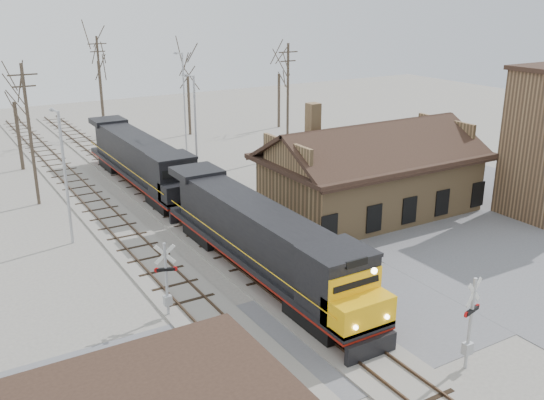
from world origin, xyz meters
The scene contains 20 objects.
ground centered at (0.00, 0.00, 0.00)m, with size 140.00×140.00×0.00m, color #9C978D.
road centered at (0.00, 0.00, 0.01)m, with size 60.00×9.00×0.03m, color #5C5C61.
parking_lot centered at (18.00, 4.00, 0.02)m, with size 22.00×26.00×0.03m, color #5C5C61.
track_main centered at (0.00, 15.00, 0.07)m, with size 3.40×90.00×0.24m.
track_siding centered at (-4.50, 15.00, 0.07)m, with size 3.40×90.00×0.24m.
depot centered at (11.99, 12.00, 2.41)m, with size 15.20×9.31×7.90m.
locomotive_lead centered at (0.00, 6.27, 2.21)m, with size 2.83×18.95×4.20m.
locomotive_trailing centered at (0.00, 25.49, 2.21)m, with size 2.83×18.95×3.98m.
crossbuck_near centered at (3.00, -5.09, 1.93)m, with size 1.16×0.37×4.11m.
crossbuck_far centered at (-5.98, 5.27, 1.81)m, with size 1.05×0.47×3.83m.
streetlight_a centered at (-7.68, 17.08, 4.69)m, with size 0.25×2.04×8.31m.
streetlight_b centered at (4.25, 24.59, 4.93)m, with size 0.25×2.04×8.79m.
streetlight_c centered at (7.85, 35.20, 5.32)m, with size 0.25×2.04×9.55m.
utility_pole_a centered at (-7.98, 25.84, 5.36)m, with size 2.00×0.24×10.27m.
utility_pole_b centered at (3.05, 46.59, 5.54)m, with size 2.00×0.24×10.62m.
utility_pole_c centered at (15.31, 28.15, 5.53)m, with size 2.00×0.24×10.59m.
tree_b centered at (-7.29, 36.41, 7.00)m, with size 4.01×4.01×9.83m.
tree_c centered at (2.69, 45.36, 9.48)m, with size 5.43×5.43×13.31m.
tree_d centered at (11.26, 41.95, 7.72)m, with size 4.42×4.42×10.84m.
tree_e centered at (21.78, 40.23, 7.18)m, with size 4.12×4.12×10.09m.
Camera 1 is at (-15.02, -19.47, 14.70)m, focal length 40.00 mm.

